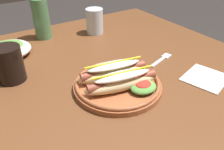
% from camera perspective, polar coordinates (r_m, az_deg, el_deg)
% --- Properties ---
extents(dining_table, '(1.18, 0.96, 0.74)m').
position_cam_1_polar(dining_table, '(0.82, -6.28, -5.02)').
color(dining_table, brown).
rests_on(dining_table, ground_plane).
extents(hot_dog_plate, '(0.26, 0.26, 0.08)m').
position_cam_1_polar(hot_dog_plate, '(0.67, 1.66, -1.50)').
color(hot_dog_plate, '#9E5633').
rests_on(hot_dog_plate, dining_table).
extents(fork, '(0.12, 0.05, 0.00)m').
position_cam_1_polar(fork, '(0.85, 12.36, 3.89)').
color(fork, silver).
rests_on(fork, dining_table).
extents(soda_cup, '(0.08, 0.08, 0.11)m').
position_cam_1_polar(soda_cup, '(0.76, -24.22, 2.48)').
color(soda_cup, black).
rests_on(soda_cup, dining_table).
extents(water_cup, '(0.08, 0.08, 0.11)m').
position_cam_1_polar(water_cup, '(1.05, -4.35, 13.20)').
color(water_cup, silver).
rests_on(water_cup, dining_table).
extents(glass_bottle, '(0.07, 0.07, 0.23)m').
position_cam_1_polar(glass_bottle, '(1.03, -17.26, 13.63)').
color(glass_bottle, '#4C7F51').
rests_on(glass_bottle, dining_table).
extents(side_bowl, '(0.17, 0.17, 0.05)m').
position_cam_1_polar(side_bowl, '(0.94, -24.46, 5.87)').
color(side_bowl, silver).
rests_on(side_bowl, dining_table).
extents(napkin, '(0.16, 0.15, 0.00)m').
position_cam_1_polar(napkin, '(0.78, 22.22, -0.69)').
color(napkin, white).
rests_on(napkin, dining_table).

